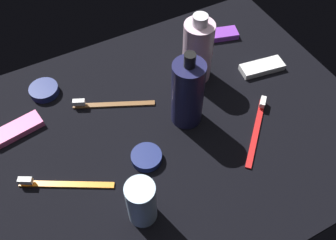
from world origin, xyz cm
name	(u,v)px	position (x,y,z in cm)	size (l,w,h in cm)	color
ground_plane	(168,130)	(0.00, 0.00, -0.60)	(84.00, 64.00, 1.20)	black
lotion_bottle	(188,93)	(4.84, 0.83, 7.94)	(6.50, 6.50, 18.30)	#1D1E46
bodywash_bottle	(198,51)	(12.97, 10.78, 7.66)	(6.64, 6.64, 16.94)	silver
deodorant_stick	(141,202)	(-12.72, -14.71, 5.15)	(5.12, 5.12, 10.31)	silver
toothbrush_orange	(60,183)	(-24.04, -2.27, 0.61)	(16.35, 9.72, 2.10)	orange
toothbrush_brown	(109,104)	(-8.68, 11.58, 0.61)	(16.87, 8.56, 2.10)	brown
toothbrush_red	(257,127)	(16.57, -8.68, 0.61)	(13.67, 13.48, 2.10)	red
snack_bar_white	(262,67)	(27.89, 5.06, 0.75)	(10.40, 4.00, 1.50)	white
snack_bar_pink	(17,129)	(-28.24, 13.87, 0.75)	(10.40, 4.00, 1.50)	#E55999
snack_bar_purple	(217,35)	(24.72, 19.89, 0.75)	(10.40, 4.00, 1.50)	purple
cream_tin_left	(44,90)	(-20.21, 21.80, 0.86)	(6.48, 6.48, 1.73)	navy
cream_tin_right	(147,157)	(-7.23, -4.70, 0.80)	(6.13, 6.13, 1.60)	navy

